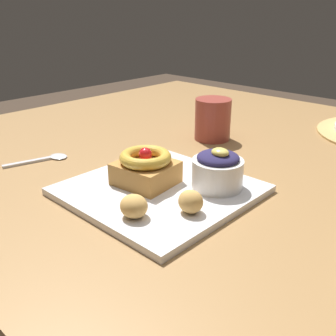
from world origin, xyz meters
The scene contains 8 objects.
dining_table centered at (0.00, 0.00, 0.65)m, with size 1.30×1.13×0.73m.
front_plate centered at (0.05, -0.25, 0.74)m, with size 0.28×0.28×0.01m, color white.
cake_slice centered at (0.02, -0.25, 0.77)m, with size 0.10×0.10×0.06m.
berry_ramekin centered at (0.12, -0.18, 0.77)m, with size 0.08×0.08×0.07m.
fritter_front centered at (0.09, -0.34, 0.76)m, with size 0.04×0.04×0.03m, color tan.
fritter_middle centered at (0.14, -0.28, 0.76)m, with size 0.04×0.03×0.03m, color tan.
spoon centered at (-0.23, -0.30, 0.73)m, with size 0.05×0.12×0.00m.
coffee_mug centered at (-0.07, 0.05, 0.78)m, with size 0.08×0.08×0.10m, color #993D33.
Camera 1 is at (0.46, -0.66, 1.02)m, focal length 41.41 mm.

